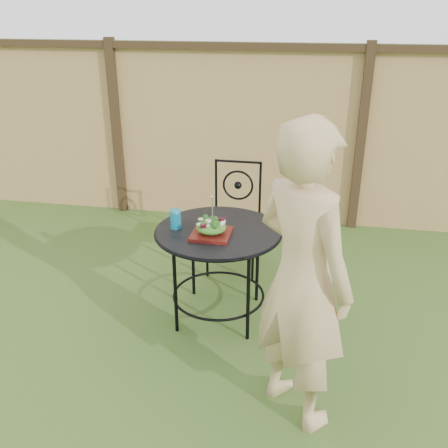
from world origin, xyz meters
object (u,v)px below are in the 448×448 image
(patio_table, at_px, (218,247))
(diner, at_px, (302,279))
(patio_chair, at_px, (235,214))
(salad_plate, at_px, (211,234))

(patio_table, xyz_separation_m, diner, (0.62, -0.86, 0.29))
(patio_table, height_order, diner, diner)
(patio_table, bearing_deg, patio_chair, 90.93)
(patio_chair, distance_m, diner, 1.84)
(diner, relative_size, salad_plate, 6.50)
(patio_table, bearing_deg, salad_plate, -105.58)
(patio_chair, xyz_separation_m, diner, (0.64, -1.69, 0.37))
(diner, xyz_separation_m, salad_plate, (-0.65, 0.76, -0.14))
(patio_chair, height_order, diner, diner)
(patio_table, distance_m, diner, 1.10)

